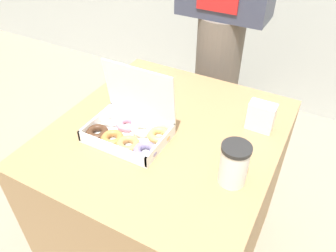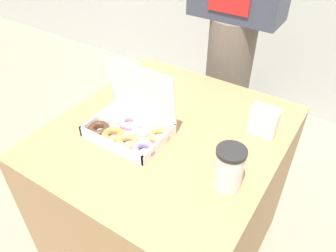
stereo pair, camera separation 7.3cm
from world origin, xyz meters
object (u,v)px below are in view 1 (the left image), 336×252
at_px(donut_box, 129,128).
at_px(napkin_holder, 261,117).
at_px(person_customer, 224,8).
at_px(coffee_cup, 234,164).

height_order(donut_box, napkin_holder, donut_box).
bearing_deg(person_customer, donut_box, -93.26).
height_order(coffee_cup, napkin_holder, coffee_cup).
distance_m(coffee_cup, person_customer, 0.89).
bearing_deg(coffee_cup, donut_box, 175.58).
xyz_separation_m(napkin_holder, person_customer, (-0.35, 0.50, 0.18)).
bearing_deg(coffee_cup, napkin_holder, 89.72).
xyz_separation_m(donut_box, person_customer, (0.04, 0.77, 0.20)).
xyz_separation_m(coffee_cup, person_customer, (-0.35, 0.80, 0.17)).
distance_m(donut_box, napkin_holder, 0.48).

